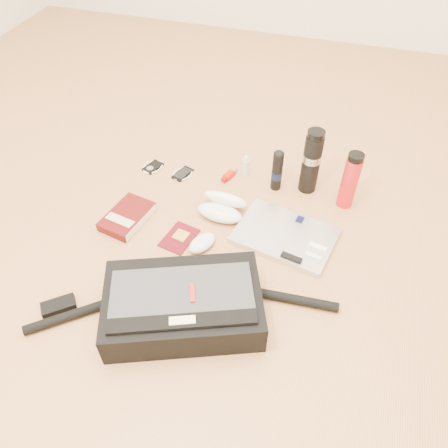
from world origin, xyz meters
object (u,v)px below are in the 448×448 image
object	(u,v)px
messenger_bag	(182,305)
thermos_black	(311,161)
book	(128,217)
laptop	(285,236)
thermos_red	(350,181)

from	to	relation	value
messenger_bag	thermos_black	xyz separation A→B (m)	(0.28, 0.74, 0.08)
book	thermos_black	size ratio (longest dim) A/B	0.81
laptop	book	world-z (taller)	book
book	thermos_black	bearing A→B (deg)	42.64
laptop	thermos_red	bearing A→B (deg)	64.36
messenger_bag	thermos_red	world-z (taller)	thermos_red
messenger_bag	thermos_black	bearing A→B (deg)	47.57
laptop	thermos_red	world-z (taller)	thermos_red
laptop	book	xyz separation A→B (m)	(-0.61, -0.09, 0.01)
laptop	thermos_black	xyz separation A→B (m)	(0.03, 0.31, 0.13)
messenger_bag	thermos_black	world-z (taller)	thermos_black
thermos_black	thermos_red	bearing A→B (deg)	-16.89
messenger_bag	laptop	world-z (taller)	messenger_bag
laptop	thermos_black	size ratio (longest dim) A/B	1.41
thermos_black	laptop	bearing A→B (deg)	-95.52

